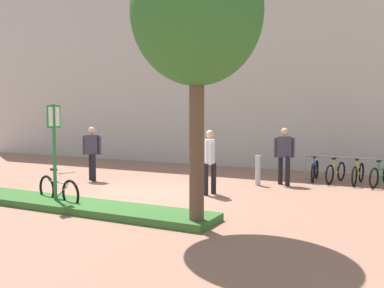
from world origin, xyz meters
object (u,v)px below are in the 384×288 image
(bike_rack_cluster, at_px, (347,172))
(person_shirt_blue, at_px, (210,158))
(bike_at_sign, at_px, (58,191))
(person_suited_dark, at_px, (284,153))
(parking_sign_post, at_px, (54,140))
(person_suited_navy, at_px, (92,150))
(bollard_steel, at_px, (258,170))
(tree_sidewalk, at_px, (197,14))

(bike_rack_cluster, distance_m, person_shirt_blue, 4.69)
(bike_at_sign, height_order, person_shirt_blue, person_shirt_blue)
(person_shirt_blue, height_order, person_suited_dark, same)
(parking_sign_post, xyz_separation_m, bike_rack_cluster, (5.67, 6.40, -1.21))
(person_suited_dark, bearing_deg, person_suited_navy, -161.42)
(parking_sign_post, bearing_deg, person_suited_dark, 52.41)
(bike_at_sign, bearing_deg, parking_sign_post, -74.30)
(bike_at_sign, relative_size, bollard_steel, 1.82)
(person_shirt_blue, relative_size, person_suited_dark, 1.00)
(tree_sidewalk, height_order, person_suited_dark, tree_sidewalk)
(bollard_steel, bearing_deg, bike_at_sign, -125.70)
(parking_sign_post, relative_size, bollard_steel, 2.64)
(bike_rack_cluster, relative_size, person_shirt_blue, 1.54)
(bike_rack_cluster, relative_size, person_suited_dark, 1.54)
(parking_sign_post, xyz_separation_m, person_shirt_blue, (2.63, 2.89, -0.57))
(parking_sign_post, relative_size, person_suited_dark, 1.38)
(tree_sidewalk, relative_size, person_shirt_blue, 3.12)
(parking_sign_post, xyz_separation_m, bike_at_sign, (-0.04, 0.13, -1.20))
(person_shirt_blue, distance_m, person_suited_navy, 4.31)
(person_suited_dark, distance_m, person_suited_navy, 6.00)
(person_shirt_blue, bearing_deg, bollard_steel, 69.92)
(person_shirt_blue, bearing_deg, bike_at_sign, -134.04)
(parking_sign_post, distance_m, person_shirt_blue, 3.95)
(bike_at_sign, xyz_separation_m, person_suited_navy, (-1.62, 3.18, 0.63))
(bike_rack_cluster, bearing_deg, person_suited_dark, -144.55)
(person_shirt_blue, xyz_separation_m, person_suited_dark, (1.39, 2.34, 0.00))
(tree_sidewalk, bearing_deg, person_suited_dark, 87.03)
(tree_sidewalk, distance_m, bike_rack_cluster, 7.78)
(tree_sidewalk, relative_size, bollard_steel, 5.96)
(bike_at_sign, distance_m, bike_rack_cluster, 8.48)
(tree_sidewalk, distance_m, person_shirt_blue, 4.45)
(tree_sidewalk, xyz_separation_m, bollard_steel, (-0.40, 5.03, -3.53))
(parking_sign_post, xyz_separation_m, person_suited_dark, (4.03, 5.23, -0.57))
(parking_sign_post, relative_size, person_shirt_blue, 1.38)
(tree_sidewalk, distance_m, person_suited_navy, 7.11)
(tree_sidewalk, height_order, bike_rack_cluster, tree_sidewalk)
(bike_rack_cluster, relative_size, person_suited_navy, 1.54)
(parking_sign_post, xyz_separation_m, bollard_steel, (3.34, 4.84, -1.10))
(bollard_steel, xyz_separation_m, person_shirt_blue, (-0.71, -1.94, 0.53))
(person_suited_navy, bearing_deg, person_shirt_blue, -5.63)
(bollard_steel, height_order, person_shirt_blue, person_shirt_blue)
(person_shirt_blue, bearing_deg, person_suited_navy, 174.37)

